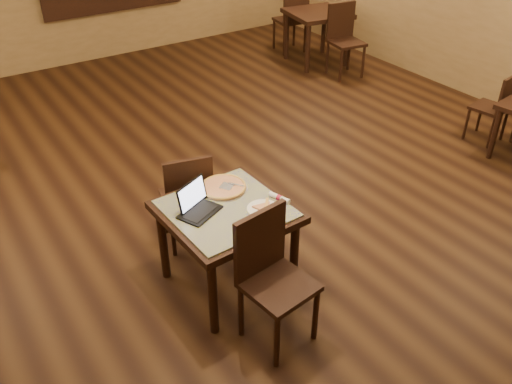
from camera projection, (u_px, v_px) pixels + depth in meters
ground at (262, 199)px, 5.59m from camera, size 10.00×10.00×0.00m
tiled_table at (226, 219)px, 4.18m from camera, size 0.96×0.96×0.76m
chair_main_near at (270, 271)px, 3.80m from camera, size 0.50×0.50×1.03m
chair_main_far at (188, 196)px, 4.67m from camera, size 0.50×0.50×0.95m
laptop at (196, 204)px, 4.07m from camera, size 0.37×0.35×0.21m
plate at (263, 209)px, 4.10m from camera, size 0.25×0.25×0.01m
pizza_slice at (263, 207)px, 4.09m from camera, size 0.24×0.24×0.02m
pizza_pan at (223, 188)px, 4.34m from camera, size 0.39×0.39×0.01m
pizza_whole at (223, 187)px, 4.34m from camera, size 0.37×0.37×0.03m
spatula at (227, 186)px, 4.33m from camera, size 0.21×0.25×0.01m
napkin_roll at (279, 198)px, 4.20m from camera, size 0.09×0.19×0.04m
other_table_a at (317, 20)px, 8.57m from camera, size 1.01×1.01×0.82m
other_table_a_chair_near at (344, 35)px, 8.19m from camera, size 0.53×0.53×1.07m
other_table_a_chair_far at (293, 17)px, 9.04m from camera, size 0.53×0.53×1.07m
other_table_c_chair_far at (497, 104)px, 6.37m from camera, size 0.43×0.43×0.86m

